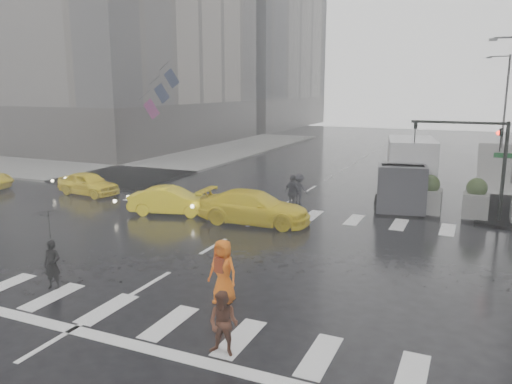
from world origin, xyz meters
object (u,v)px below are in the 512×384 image
at_px(taxi_front, 88,184).
at_px(box_truck, 408,170).
at_px(taxi_mid, 171,201).
at_px(traffic_signal_pole, 481,150).
at_px(pedestrian_brown, 223,324).
at_px(pedestrian_orange, 223,271).

xyz_separation_m(taxi_front, box_truck, (16.60, 5.11, 1.11)).
distance_m(taxi_front, taxi_mid, 6.93).
bearing_deg(traffic_signal_pole, box_truck, 143.71).
relative_size(pedestrian_brown, taxi_front, 0.40).
bearing_deg(taxi_front, taxi_mid, -98.12).
relative_size(pedestrian_brown, box_truck, 0.24).
bearing_deg(taxi_mid, taxi_front, 59.85).
height_order(traffic_signal_pole, pedestrian_orange, traffic_signal_pole).
relative_size(taxi_front, taxi_mid, 0.96).
bearing_deg(taxi_front, traffic_signal_pole, -75.36).
xyz_separation_m(pedestrian_brown, box_truck, (1.72, 17.22, 1.00)).
height_order(traffic_signal_pole, box_truck, traffic_signal_pole).
bearing_deg(pedestrian_brown, box_truck, 81.55).
bearing_deg(box_truck, taxi_front, -173.13).
bearing_deg(pedestrian_orange, traffic_signal_pole, 69.86).
relative_size(traffic_signal_pole, pedestrian_brown, 3.00).
xyz_separation_m(traffic_signal_pole, pedestrian_brown, (-5.01, -14.81, -2.47)).
bearing_deg(taxi_mid, box_truck, -70.22).
xyz_separation_m(pedestrian_brown, pedestrian_orange, (-1.31, 2.48, 0.17)).
relative_size(pedestrian_brown, pedestrian_orange, 0.82).
xyz_separation_m(traffic_signal_pole, taxi_mid, (-13.20, -4.49, -2.57)).
bearing_deg(traffic_signal_pole, pedestrian_orange, -117.16).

